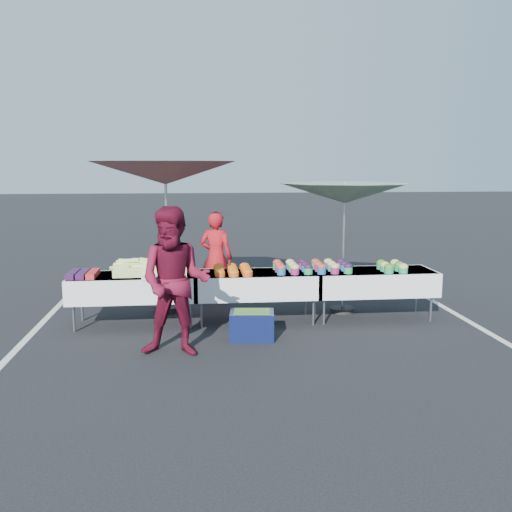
{
  "coord_description": "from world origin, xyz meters",
  "views": [
    {
      "loc": [
        -0.87,
        -8.32,
        2.34
      ],
      "look_at": [
        0.0,
        0.0,
        1.0
      ],
      "focal_mm": 40.0,
      "sensor_mm": 36.0,
      "label": 1
    }
  ],
  "objects": [
    {
      "name": "berry_punnets",
      "position": [
        -2.51,
        -0.06,
        0.79
      ],
      "size": [
        0.4,
        0.54,
        0.08
      ],
      "color": "black",
      "rests_on": "table_left"
    },
    {
      "name": "potato_cups",
      "position": [
        0.85,
        0.0,
        0.83
      ],
      "size": [
        1.14,
        0.58,
        0.16
      ],
      "color": "#205C98",
      "rests_on": "table_right"
    },
    {
      "name": "corn_pile",
      "position": [
        -1.56,
        0.04,
        0.84
      ],
      "size": [
        1.16,
        0.57,
        0.26
      ],
      "color": "#CCE073",
      "rests_on": "table_left"
    },
    {
      "name": "table_right",
      "position": [
        1.8,
        0.0,
        0.58
      ],
      "size": [
        1.86,
        0.81,
        0.75
      ],
      "color": "white",
      "rests_on": "ground"
    },
    {
      "name": "bean_baskets",
      "position": [
        2.06,
        -0.1,
        0.82
      ],
      "size": [
        0.36,
        0.5,
        0.15
      ],
      "color": "#24935A",
      "rests_on": "table_right"
    },
    {
      "name": "umbrella_right",
      "position": [
        1.44,
        0.4,
        1.89
      ],
      "size": [
        2.04,
        2.04,
        2.08
      ],
      "rotation": [
        0.0,
        0.0,
        -0.0
      ],
      "color": "black",
      "rests_on": "ground"
    },
    {
      "name": "stripe_left",
      "position": [
        -3.2,
        0.0,
        0.0
      ],
      "size": [
        0.1,
        5.0,
        0.0
      ],
      "primitive_type": "cube",
      "color": "silver",
      "rests_on": "ground"
    },
    {
      "name": "table_center",
      "position": [
        0.0,
        0.0,
        0.58
      ],
      "size": [
        1.86,
        0.81,
        0.75
      ],
      "color": "white",
      "rests_on": "ground"
    },
    {
      "name": "stripe_right",
      "position": [
        3.2,
        0.0,
        0.0
      ],
      "size": [
        0.1,
        5.0,
        0.0
      ],
      "primitive_type": "cube",
      "color": "silver",
      "rests_on": "ground"
    },
    {
      "name": "ground",
      "position": [
        0.0,
        0.0,
        0.0
      ],
      "size": [
        80.0,
        80.0,
        0.0
      ],
      "primitive_type": "plane",
      "color": "black"
    },
    {
      "name": "table_left",
      "position": [
        -1.8,
        0.0,
        0.58
      ],
      "size": [
        1.86,
        0.81,
        0.75
      ],
      "color": "white",
      "rests_on": "ground"
    },
    {
      "name": "storage_bin",
      "position": [
        -0.15,
        -0.87,
        0.2
      ],
      "size": [
        0.63,
        0.49,
        0.39
      ],
      "rotation": [
        0.0,
        0.0,
        -0.11
      ],
      "color": "#0C133D",
      "rests_on": "ground"
    },
    {
      "name": "vendor",
      "position": [
        -0.55,
        1.3,
        0.78
      ],
      "size": [
        0.66,
        0.54,
        1.57
      ],
      "primitive_type": "imported",
      "rotation": [
        0.0,
        0.0,
        2.8
      ],
      "color": "#A7131A",
      "rests_on": "ground"
    },
    {
      "name": "plastic_bags",
      "position": [
        -1.5,
        -0.3,
        0.78
      ],
      "size": [
        0.3,
        0.25,
        0.05
      ],
      "primitive_type": "cube",
      "color": "white",
      "rests_on": "table_left"
    },
    {
      "name": "umbrella_left",
      "position": [
        -1.35,
        0.77,
        2.2
      ],
      "size": [
        3.01,
        3.01,
        2.42
      ],
      "rotation": [
        0.0,
        0.0,
        0.33
      ],
      "color": "black",
      "rests_on": "ground"
    },
    {
      "name": "carrot_bowls",
      "position": [
        -0.35,
        -0.01,
        0.8
      ],
      "size": [
        0.55,
        0.69,
        0.11
      ],
      "color": "#CF4F17",
      "rests_on": "table_center"
    },
    {
      "name": "customer",
      "position": [
        -1.15,
        -1.42,
        0.92
      ],
      "size": [
        1.01,
        0.85,
        1.85
      ],
      "primitive_type": "imported",
      "rotation": [
        0.0,
        0.0,
        -0.18
      ],
      "color": "maroon",
      "rests_on": "ground"
    }
  ]
}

